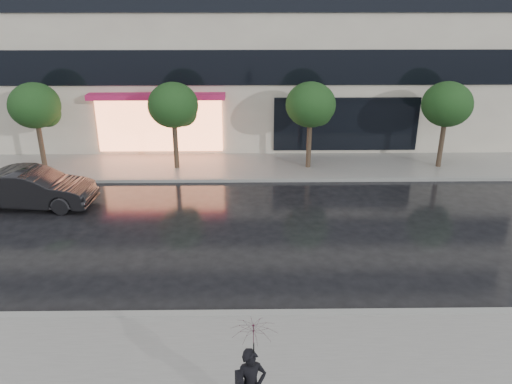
{
  "coord_description": "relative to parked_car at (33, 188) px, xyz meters",
  "views": [
    {
      "loc": [
        0.31,
        -11.52,
        7.84
      ],
      "look_at": [
        0.53,
        3.94,
        1.4
      ],
      "focal_mm": 35.0,
      "sensor_mm": 36.0,
      "label": 1
    }
  ],
  "objects": [
    {
      "name": "curb_far",
      "position": [
        7.86,
        2.5,
        -0.67
      ],
      "size": [
        60.0,
        0.25,
        0.14
      ],
      "primitive_type": "cube",
      "color": "gray",
      "rests_on": "ground"
    },
    {
      "name": "pedestrian_with_umbrella",
      "position": [
        8.21,
        -10.32,
        0.79
      ],
      "size": [
        1.02,
        1.03,
        2.2
      ],
      "rotation": [
        0.0,
        0.0,
        0.25
      ],
      "color": "black",
      "rests_on": "sidewalk_near"
    },
    {
      "name": "tree_mid_east",
      "position": [
        10.92,
        4.03,
        2.18
      ],
      "size": [
        2.2,
        2.2,
        3.99
      ],
      "color": "#33261C",
      "rests_on": "ground"
    },
    {
      "name": "ground",
      "position": [
        7.86,
        -6.0,
        -0.74
      ],
      "size": [
        120.0,
        120.0,
        0.0
      ],
      "primitive_type": "plane",
      "color": "black",
      "rests_on": "ground"
    },
    {
      "name": "sidewalk_near",
      "position": [
        7.86,
        -9.25,
        -0.68
      ],
      "size": [
        60.0,
        4.5,
        0.12
      ],
      "primitive_type": "cube",
      "color": "slate",
      "rests_on": "ground"
    },
    {
      "name": "tree_mid_west",
      "position": [
        4.92,
        4.03,
        2.18
      ],
      "size": [
        2.2,
        2.2,
        3.99
      ],
      "color": "#33261C",
      "rests_on": "ground"
    },
    {
      "name": "tree_far_east",
      "position": [
        16.92,
        4.03,
        2.18
      ],
      "size": [
        2.2,
        2.2,
        3.99
      ],
      "color": "#33261C",
      "rests_on": "ground"
    },
    {
      "name": "sidewalk_far",
      "position": [
        7.86,
        4.25,
        -0.68
      ],
      "size": [
        60.0,
        3.5,
        0.12
      ],
      "primitive_type": "cube",
      "color": "slate",
      "rests_on": "ground"
    },
    {
      "name": "parked_car",
      "position": [
        0.0,
        0.0,
        0.0
      ],
      "size": [
        4.61,
        1.88,
        1.49
      ],
      "primitive_type": "imported",
      "rotation": [
        0.0,
        0.0,
        1.5
      ],
      "color": "black",
      "rests_on": "ground"
    },
    {
      "name": "tree_far_west",
      "position": [
        -1.08,
        4.03,
        2.18
      ],
      "size": [
        2.2,
        2.2,
        3.99
      ],
      "color": "#33261C",
      "rests_on": "ground"
    },
    {
      "name": "curb_near",
      "position": [
        7.86,
        -7.0,
        -0.67
      ],
      "size": [
        60.0,
        0.25,
        0.14
      ],
      "primitive_type": "cube",
      "color": "gray",
      "rests_on": "ground"
    }
  ]
}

